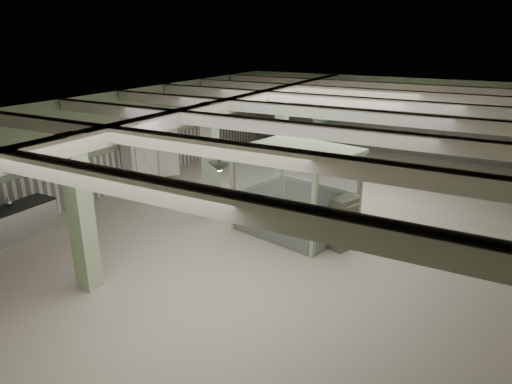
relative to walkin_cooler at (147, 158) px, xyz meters
The scene contains 25 objects.
floor 6.73m from the walkin_cooler, ahead, with size 20.00×20.00×0.00m, color beige.
ceiling 7.15m from the walkin_cooler, ahead, with size 14.00×20.00×0.02m, color beige.
wall_back 11.48m from the walkin_cooler, 54.66° to the left, with size 14.00×0.02×3.60m, color #A5B793.
wall_left 1.12m from the walkin_cooler, 119.70° to the right, with size 0.02×20.00×3.60m, color #A5B793.
wainscot_left 0.78m from the walkin_cooler, 118.04° to the right, with size 0.05×19.90×1.50m, color silver.
wainscot_back 11.43m from the walkin_cooler, 54.59° to the left, with size 13.90×0.05×1.50m, color silver.
girder 4.82m from the walkin_cooler, ahead, with size 0.45×19.90×0.40m, color beige.
beam_a 10.79m from the walkin_cooler, 50.93° to the right, with size 13.90×0.35×0.32m, color beige.
beam_b 9.05m from the walkin_cooler, 40.51° to the right, with size 13.90×0.35×0.32m, color beige.
beam_c 7.73m from the walkin_cooler, 25.51° to the right, with size 13.90×0.35×0.32m, color beige.
beam_d 7.09m from the walkin_cooler, ahead, with size 13.90×0.35×0.32m, color beige.
beam_e 7.29m from the walkin_cooler, 15.53° to the left, with size 13.90×0.35×0.32m, color beige.
beam_f 8.29m from the walkin_cooler, 33.23° to the left, with size 13.90×0.35×0.32m, color beige.
beam_g 9.83m from the walkin_cooler, 45.92° to the left, with size 13.90×0.35×0.32m, color beige.
column_a 7.88m from the walkin_cooler, 58.24° to the right, with size 0.42×0.42×3.60m, color #AABE99.
column_b 4.52m from the walkin_cooler, 21.93° to the right, with size 0.42×0.42×3.60m, color #AABE99.
column_c 5.37m from the walkin_cooler, 39.01° to the left, with size 0.42×0.42×3.60m, color #AABE99.
column_d 8.46m from the walkin_cooler, 60.67° to the left, with size 0.42×0.42×3.60m, color #AABE99.
pendant_front 9.33m from the walkin_cooler, 38.47° to the right, with size 0.44×0.44×0.22m, color #28362A.
pendant_mid 7.42m from the walkin_cooler, ahead, with size 0.44×0.44×0.22m, color #28362A.
pendant_back 8.86m from the walkin_cooler, 34.19° to the left, with size 0.44×0.44×0.22m, color #28362A.
pitcher_far 5.75m from the walkin_cooler, 89.81° to the right, with size 0.20×0.23×0.29m, color silver, non-canonical shape.
walkin_cooler is the anchor object (origin of this frame).
guard_booth 7.08m from the walkin_cooler, 11.26° to the right, with size 3.55×3.19×2.47m.
filing_cabinet 8.74m from the walkin_cooler, 12.58° to the right, with size 0.47×0.67×1.45m, color #616352.
Camera 1 is at (5.32, -12.21, 5.56)m, focal length 32.00 mm.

